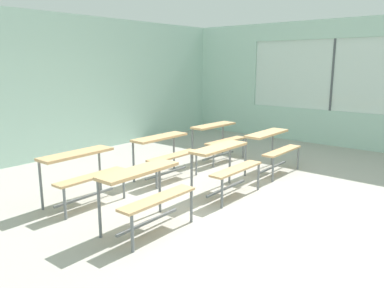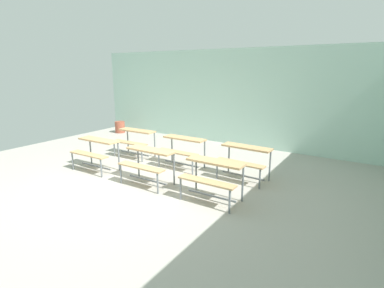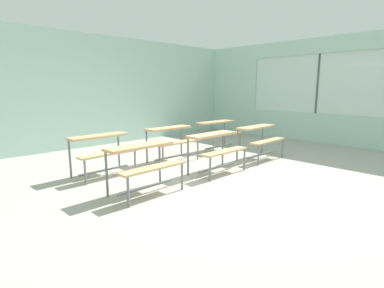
% 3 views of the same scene
% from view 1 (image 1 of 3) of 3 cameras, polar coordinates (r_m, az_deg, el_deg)
% --- Properties ---
extents(ground, '(10.00, 9.00, 0.05)m').
position_cam_1_polar(ground, '(5.45, 5.60, -9.63)').
color(ground, '#ADA89E').
extents(wall_back, '(10.00, 0.12, 3.00)m').
position_cam_1_polar(wall_back, '(8.47, -20.31, 8.09)').
color(wall_back, silver).
rests_on(wall_back, ground).
extents(wall_right, '(0.12, 9.00, 3.00)m').
position_cam_1_polar(wall_right, '(9.59, 23.93, 7.88)').
color(wall_right, silver).
rests_on(wall_right, ground).
extents(desk_bench_r0c0, '(1.11, 0.61, 0.74)m').
position_cam_1_polar(desk_bench_r0c0, '(4.58, -7.03, -6.15)').
color(desk_bench_r0c0, tan).
rests_on(desk_bench_r0c0, ground).
extents(desk_bench_r0c1, '(1.11, 0.60, 0.74)m').
position_cam_1_polar(desk_bench_r0c1, '(5.77, 5.03, -2.23)').
color(desk_bench_r0c1, tan).
rests_on(desk_bench_r0c1, ground).
extents(desk_bench_r0c2, '(1.10, 0.60, 0.74)m').
position_cam_1_polar(desk_bench_r0c2, '(7.06, 11.97, 0.22)').
color(desk_bench_r0c2, tan).
rests_on(desk_bench_r0c2, ground).
extents(desk_bench_r1c0, '(1.12, 0.62, 0.74)m').
position_cam_1_polar(desk_bench_r1c0, '(5.59, -16.29, -3.16)').
color(desk_bench_r1c0, tan).
rests_on(desk_bench_r1c0, ground).
extents(desk_bench_r1c1, '(1.10, 0.59, 0.74)m').
position_cam_1_polar(desk_bench_r1c1, '(6.56, -4.15, -0.45)').
color(desk_bench_r1c1, tan).
rests_on(desk_bench_r1c1, ground).
extents(desk_bench_r1c2, '(1.12, 0.63, 0.74)m').
position_cam_1_polar(desk_bench_r1c2, '(7.80, 3.90, 1.59)').
color(desk_bench_r1c2, tan).
rests_on(desk_bench_r1c2, ground).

